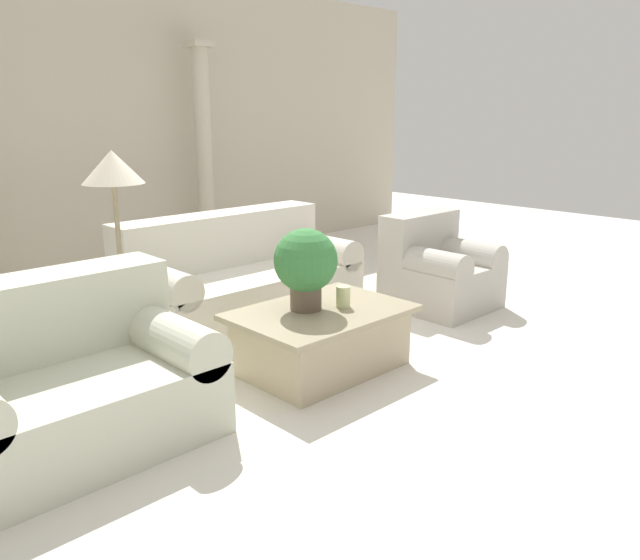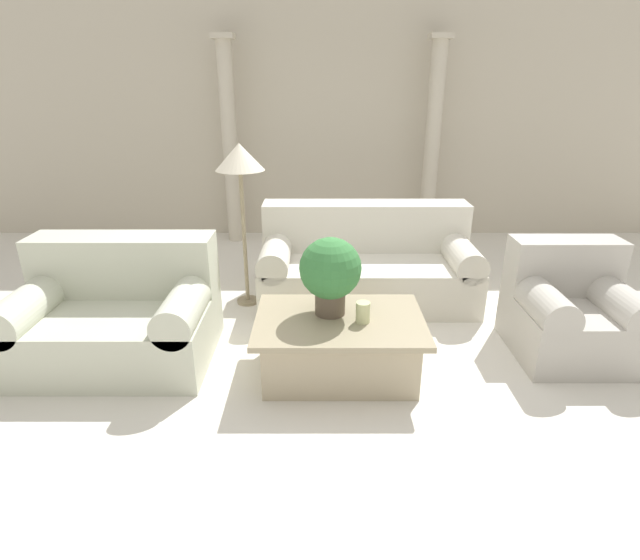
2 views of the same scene
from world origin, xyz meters
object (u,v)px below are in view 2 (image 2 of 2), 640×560
Objects in this scene: sofa_long at (368,263)px; loveseat at (121,312)px; floor_lamp at (242,164)px; armchair at (573,309)px; coffee_table at (341,345)px; potted_plant at (333,271)px.

loveseat is (-1.97, -1.11, 0.01)m from sofa_long.
sofa_long and loveseat have the same top height.
armchair is at bearing -19.05° from floor_lamp.
coffee_table is 0.80× the size of floor_lamp.
sofa_long is 2.26m from loveseat.
floor_lamp reaches higher than sofa_long.
potted_plant reaches higher than sofa_long.
floor_lamp is at bearing 123.82° from potted_plant.
sofa_long is 1.42× the size of loveseat.
potted_plant is at bearing -6.27° from loveseat.
loveseat reaches higher than coffee_table.
floor_lamp reaches higher than potted_plant.
coffee_table is at bearing -55.82° from floor_lamp.
coffee_table is at bearing -102.65° from sofa_long.
sofa_long is at bearing 73.80° from potted_plant.
sofa_long is 2.36× the size of armchair.
floor_lamp is 2.93m from armchair.
sofa_long is 1.41m from coffee_table.
sofa_long is 1.81m from armchair.
floor_lamp reaches higher than coffee_table.
floor_lamp is at bearing 124.18° from coffee_table.
armchair is at bearing 1.03° from loveseat.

